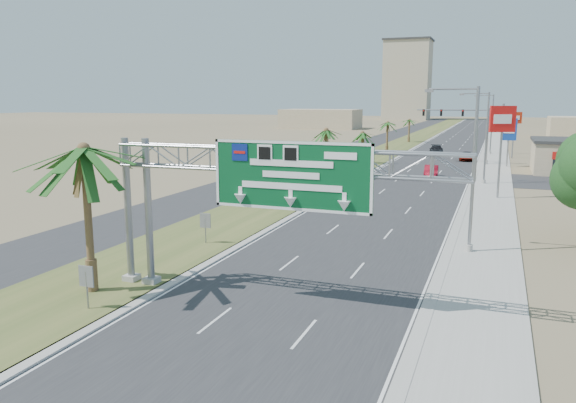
# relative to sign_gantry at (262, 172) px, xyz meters

# --- Properties ---
(road) EXTENTS (12.00, 300.00, 0.02)m
(road) POSITION_rel_sign_gantry_xyz_m (1.06, 100.07, -6.05)
(road) COLOR #28282B
(road) RESTS_ON ground
(sidewalk_right) EXTENTS (4.00, 300.00, 0.10)m
(sidewalk_right) POSITION_rel_sign_gantry_xyz_m (9.56, 100.07, -6.01)
(sidewalk_right) COLOR #9E9B93
(sidewalk_right) RESTS_ON ground
(median_grass) EXTENTS (7.00, 300.00, 0.12)m
(median_grass) POSITION_rel_sign_gantry_xyz_m (-8.94, 100.07, -6.00)
(median_grass) COLOR #435425
(median_grass) RESTS_ON ground
(opposing_road) EXTENTS (8.00, 300.00, 0.02)m
(opposing_road) POSITION_rel_sign_gantry_xyz_m (-15.94, 100.07, -6.05)
(opposing_road) COLOR #28282B
(opposing_road) RESTS_ON ground
(sign_gantry) EXTENTS (16.75, 1.24, 7.50)m
(sign_gantry) POSITION_rel_sign_gantry_xyz_m (0.00, 0.00, 0.00)
(sign_gantry) COLOR gray
(sign_gantry) RESTS_ON ground
(palm_near) EXTENTS (5.70, 5.70, 8.35)m
(palm_near) POSITION_rel_sign_gantry_xyz_m (-8.14, -1.93, 0.87)
(palm_near) COLOR brown
(palm_near) RESTS_ON ground
(palm_row_b) EXTENTS (3.99, 3.99, 5.95)m
(palm_row_b) POSITION_rel_sign_gantry_xyz_m (-8.44, 22.07, -1.16)
(palm_row_b) COLOR brown
(palm_row_b) RESTS_ON ground
(palm_row_c) EXTENTS (3.99, 3.99, 6.75)m
(palm_row_c) POSITION_rel_sign_gantry_xyz_m (-8.44, 38.07, -0.39)
(palm_row_c) COLOR brown
(palm_row_c) RESTS_ON ground
(palm_row_d) EXTENTS (3.99, 3.99, 5.45)m
(palm_row_d) POSITION_rel_sign_gantry_xyz_m (-8.44, 56.07, -1.64)
(palm_row_d) COLOR brown
(palm_row_d) RESTS_ON ground
(palm_row_e) EXTENTS (3.99, 3.99, 6.15)m
(palm_row_e) POSITION_rel_sign_gantry_xyz_m (-8.44, 75.07, -0.97)
(palm_row_e) COLOR brown
(palm_row_e) RESTS_ON ground
(palm_row_f) EXTENTS (3.99, 3.99, 5.75)m
(palm_row_f) POSITION_rel_sign_gantry_xyz_m (-8.44, 100.07, -1.35)
(palm_row_f) COLOR brown
(palm_row_f) RESTS_ON ground
(streetlight_near) EXTENTS (3.27, 0.44, 10.00)m
(streetlight_near) POSITION_rel_sign_gantry_xyz_m (8.36, 12.07, -1.36)
(streetlight_near) COLOR gray
(streetlight_near) RESTS_ON ground
(streetlight_mid) EXTENTS (3.27, 0.44, 10.00)m
(streetlight_mid) POSITION_rel_sign_gantry_xyz_m (8.36, 42.07, -1.36)
(streetlight_mid) COLOR gray
(streetlight_mid) RESTS_ON ground
(streetlight_far) EXTENTS (3.27, 0.44, 10.00)m
(streetlight_far) POSITION_rel_sign_gantry_xyz_m (8.36, 78.07, -1.36)
(streetlight_far) COLOR gray
(streetlight_far) RESTS_ON ground
(signal_mast) EXTENTS (10.28, 0.71, 8.00)m
(signal_mast) POSITION_rel_sign_gantry_xyz_m (6.23, 62.05, -1.21)
(signal_mast) COLOR gray
(signal_mast) RESTS_ON ground
(median_signback_a) EXTENTS (0.75, 0.08, 2.08)m
(median_signback_a) POSITION_rel_sign_gantry_xyz_m (-6.74, -3.93, -4.61)
(median_signback_a) COLOR gray
(median_signback_a) RESTS_ON ground
(median_signback_b) EXTENTS (0.75, 0.08, 2.08)m
(median_signback_b) POSITION_rel_sign_gantry_xyz_m (-7.44, 8.07, -4.61)
(median_signback_b) COLOR gray
(median_signback_b) RESTS_ON ground
(tower_distant) EXTENTS (20.00, 16.00, 35.00)m
(tower_distant) POSITION_rel_sign_gantry_xyz_m (-30.94, 240.07, 11.44)
(tower_distant) COLOR tan
(tower_distant) RESTS_ON ground
(building_distant_left) EXTENTS (24.00, 14.00, 6.00)m
(building_distant_left) POSITION_rel_sign_gantry_xyz_m (-43.94, 150.07, -3.06)
(building_distant_left) COLOR tan
(building_distant_left) RESTS_ON ground
(car_left_lane) EXTENTS (1.75, 4.18, 1.41)m
(car_left_lane) POSITION_rel_sign_gantry_xyz_m (-3.85, 27.82, -5.35)
(car_left_lane) COLOR black
(car_left_lane) RESTS_ON ground
(car_mid_lane) EXTENTS (1.94, 4.65, 1.49)m
(car_mid_lane) POSITION_rel_sign_gantry_xyz_m (2.56, 44.97, -5.31)
(car_mid_lane) COLOR maroon
(car_mid_lane) RESTS_ON ground
(car_right_lane) EXTENTS (2.51, 4.86, 1.31)m
(car_right_lane) POSITION_rel_sign_gantry_xyz_m (5.42, 66.34, -5.40)
(car_right_lane) COLOR gray
(car_right_lane) RESTS_ON ground
(car_far) EXTENTS (2.77, 5.64, 1.58)m
(car_far) POSITION_rel_sign_gantry_xyz_m (0.11, 73.89, -5.27)
(car_far) COLOR black
(car_far) RESTS_ON ground
(pole_sign_red_near) EXTENTS (2.32, 1.23, 8.85)m
(pole_sign_red_near) POSITION_rel_sign_gantry_xyz_m (10.06, 32.82, 0.89)
(pole_sign_red_near) COLOR gray
(pole_sign_red_near) RESTS_ON ground
(pole_sign_blue) EXTENTS (2.01, 0.42, 6.88)m
(pole_sign_blue) POSITION_rel_sign_gantry_xyz_m (11.07, 59.83, -1.10)
(pole_sign_blue) COLOR gray
(pole_sign_blue) RESTS_ON ground
(pole_sign_red_far) EXTENTS (2.18, 0.99, 7.46)m
(pole_sign_red_far) POSITION_rel_sign_gantry_xyz_m (11.95, 72.90, -0.21)
(pole_sign_red_far) COLOR gray
(pole_sign_red_far) RESTS_ON ground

